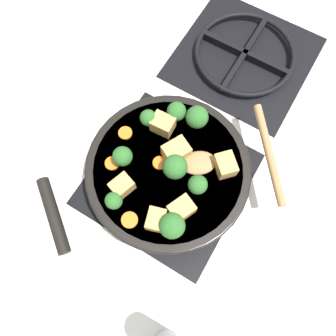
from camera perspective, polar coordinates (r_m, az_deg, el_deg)
ground_plane at (r=0.70m, az=0.00°, el=-1.99°), size 2.40×2.40×0.00m
front_burner_grate at (r=0.69m, az=0.00°, el=-1.71°), size 0.31×0.31×0.03m
rear_burner_grate at (r=0.85m, az=13.16°, el=18.62°), size 0.31×0.31×0.03m
skillet_pan at (r=0.65m, az=-0.17°, el=-0.68°), size 0.37×0.40×0.05m
wooden_spoon at (r=0.64m, az=11.87°, el=1.75°), size 0.22×0.21×0.02m
tofu_cube_center_large at (r=0.59m, az=2.36°, el=-7.16°), size 0.05×0.05×0.03m
tofu_cube_near_handle at (r=0.64m, az=-0.90°, el=7.62°), size 0.04×0.04×0.03m
tofu_cube_east_chunk at (r=0.61m, az=-8.01°, el=-3.14°), size 0.04×0.05×0.03m
tofu_cube_west_chunk at (r=0.62m, az=9.94°, el=0.51°), size 0.05×0.05×0.03m
tofu_cube_back_piece at (r=0.62m, az=1.13°, el=3.04°), size 0.05×0.06×0.04m
tofu_cube_front_piece at (r=0.59m, az=-2.11°, el=-8.98°), size 0.04×0.05×0.03m
broccoli_floret_near_spoon at (r=0.60m, az=1.16°, el=0.09°), size 0.05×0.05×0.05m
broccoli_floret_center_top at (r=0.60m, az=-9.41°, el=-5.63°), size 0.03×0.03×0.04m
broccoli_floret_east_rim at (r=0.61m, az=-7.92°, el=2.01°), size 0.04×0.04×0.05m
broccoli_floret_west_rim at (r=0.57m, az=0.70°, el=-10.00°), size 0.05×0.05×0.05m
broccoli_floret_north_edge at (r=0.65m, az=1.49°, el=9.80°), size 0.04×0.04×0.05m
broccoli_floret_south_cluster at (r=0.60m, az=5.19°, el=-2.91°), size 0.04×0.04×0.04m
broccoli_floret_mid_floret at (r=0.64m, az=-3.46°, el=8.67°), size 0.03×0.03×0.04m
broccoli_floret_small_inner at (r=0.64m, az=5.31°, el=8.67°), size 0.04×0.04×0.05m
carrot_slice_orange_thin at (r=0.64m, az=-9.69°, el=0.80°), size 0.03×0.03×0.01m
carrot_slice_near_center at (r=0.61m, az=-6.71°, el=-8.98°), size 0.03×0.03×0.01m
carrot_slice_edge_slice at (r=0.66m, az=-7.45°, el=6.06°), size 0.03×0.03×0.01m
carrot_slice_under_broccoli at (r=0.63m, az=-1.38°, el=0.97°), size 0.03×0.03×0.01m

